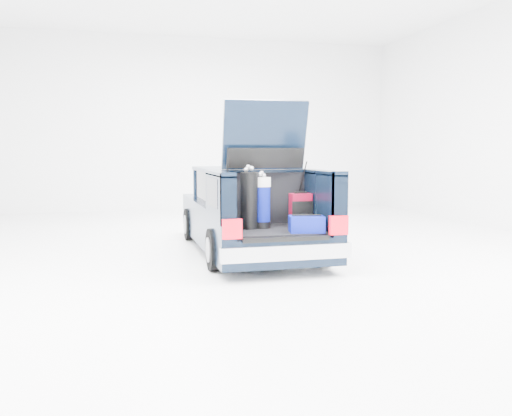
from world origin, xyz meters
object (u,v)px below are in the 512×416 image
object	(u,v)px
red_suitcase	(301,210)
blue_duffel	(307,224)
blue_golf_bag	(262,202)
black_golf_bag	(249,200)
car	(247,212)

from	to	relation	value
red_suitcase	blue_duffel	world-z (taller)	red_suitcase
red_suitcase	blue_duffel	size ratio (longest dim) A/B	0.99
blue_golf_bag	blue_duffel	distance (m)	0.79
blue_golf_bag	black_golf_bag	bearing A→B (deg)	168.95
black_golf_bag	blue_golf_bag	world-z (taller)	black_golf_bag
car	blue_duffel	xyz separation A→B (m)	(0.37, -2.00, 0.04)
car	blue_golf_bag	bearing A→B (deg)	-94.62
red_suitcase	blue_duffel	distance (m)	0.66
blue_golf_bag	blue_duffel	bearing A→B (deg)	-69.77
red_suitcase	blue_duffel	bearing A→B (deg)	-101.15
black_golf_bag	blue_golf_bag	xyz separation A→B (m)	(0.21, 0.04, -0.04)
car	black_golf_bag	xyz separation A→B (m)	(-0.32, -1.47, 0.34)
car	red_suitcase	bearing A→B (deg)	-69.95
car	blue_duffel	world-z (taller)	car
red_suitcase	black_golf_bag	xyz separation A→B (m)	(-0.82, -0.10, 0.17)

